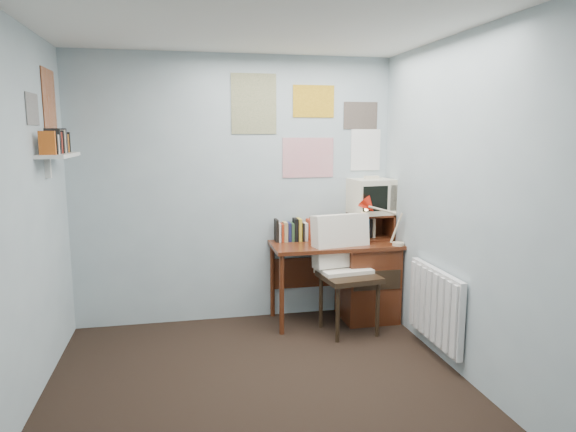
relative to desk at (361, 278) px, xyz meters
name	(u,v)px	position (x,y,z in m)	size (l,w,h in m)	color
ground	(267,410)	(-1.17, -1.48, -0.41)	(3.50, 3.50, 0.00)	black
back_wall	(236,190)	(-1.17, 0.27, 0.84)	(3.00, 0.02, 2.50)	#AFC2C9
right_wall	(486,214)	(0.33, -1.48, 0.84)	(0.02, 3.50, 2.50)	#AFC2C9
ceiling	(264,7)	(-1.17, -1.48, 2.09)	(3.00, 3.50, 0.02)	white
desk	(361,278)	(0.00, 0.00, 0.00)	(1.20, 0.55, 0.76)	#5B2814
desk_chair	(349,277)	(-0.23, -0.30, 0.11)	(0.52, 0.50, 1.02)	black
desk_lamp	(399,225)	(0.27, -0.22, 0.55)	(0.27, 0.24, 0.39)	red
tv_riser	(370,226)	(0.12, 0.11, 0.48)	(0.40, 0.30, 0.25)	#5B2814
crt_tv	(371,195)	(0.13, 0.13, 0.79)	(0.39, 0.36, 0.37)	beige
book_row	(306,229)	(-0.51, 0.18, 0.46)	(0.60, 0.14, 0.22)	#5B2814
radiator	(435,306)	(0.29, -0.93, 0.01)	(0.09, 0.80, 0.60)	white
wall_shelf	(59,155)	(-2.57, -0.38, 1.21)	(0.20, 0.62, 0.24)	white
posters_back	(308,126)	(-0.47, 0.26, 1.44)	(1.20, 0.01, 0.90)	white
posters_left	(41,104)	(-2.67, -0.38, 1.59)	(0.01, 0.70, 0.60)	white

